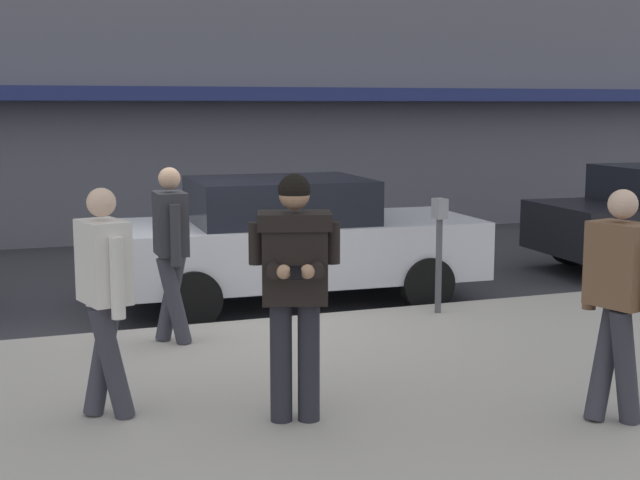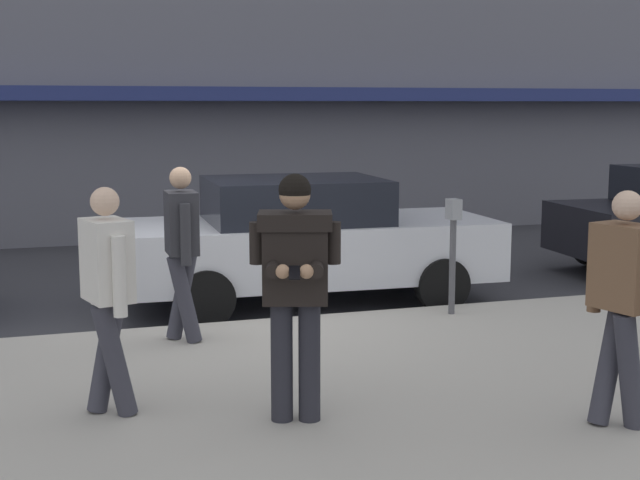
% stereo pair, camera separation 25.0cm
% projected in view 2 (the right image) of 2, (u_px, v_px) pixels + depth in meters
% --- Properties ---
extents(ground_plane, '(80.00, 80.00, 0.00)m').
position_uv_depth(ground_plane, '(211.00, 331.00, 9.62)').
color(ground_plane, '#333338').
extents(sidewalk, '(32.00, 5.30, 0.14)m').
position_uv_depth(sidewalk, '(397.00, 397.00, 7.22)').
color(sidewalk, '#A8A399').
rests_on(sidewalk, ground).
extents(curb_paint_line, '(28.00, 0.12, 0.01)m').
position_uv_depth(curb_paint_line, '(298.00, 323.00, 9.96)').
color(curb_paint_line, silver).
rests_on(curb_paint_line, ground).
extents(parked_sedan_mid, '(4.56, 2.06, 1.54)m').
position_uv_depth(parked_sedan_mid, '(306.00, 239.00, 10.85)').
color(parked_sedan_mid, silver).
rests_on(parked_sedan_mid, ground).
extents(man_texting_on_phone, '(0.63, 0.64, 1.81)m').
position_uv_depth(man_texting_on_phone, '(295.00, 271.00, 6.33)').
color(man_texting_on_phone, '#23232B').
rests_on(man_texting_on_phone, sidewalk).
extents(pedestrian_in_light_coat, '(0.40, 0.58, 1.70)m').
position_uv_depth(pedestrian_in_light_coat, '(108.00, 286.00, 6.50)').
color(pedestrian_in_light_coat, '#33333D').
rests_on(pedestrian_in_light_coat, sidewalk).
extents(pedestrian_with_bag, '(0.33, 0.72, 1.70)m').
position_uv_depth(pedestrian_with_bag, '(182.00, 242.00, 8.57)').
color(pedestrian_with_bag, '#33333D').
rests_on(pedestrian_with_bag, sidewalk).
extents(pedestrian_dark_coat, '(0.40, 0.58, 1.70)m').
position_uv_depth(pedestrian_dark_coat, '(623.00, 294.00, 6.24)').
color(pedestrian_dark_coat, '#33333D').
rests_on(pedestrian_dark_coat, sidewalk).
extents(parking_meter, '(0.12, 0.18, 1.27)m').
position_uv_depth(parking_meter, '(453.00, 239.00, 9.67)').
color(parking_meter, '#4C4C51').
rests_on(parking_meter, sidewalk).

